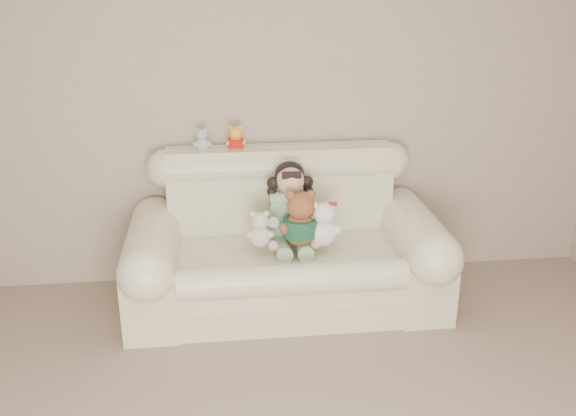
% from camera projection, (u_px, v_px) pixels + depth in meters
% --- Properties ---
extents(wall_back, '(4.50, 0.00, 4.50)m').
position_uv_depth(wall_back, '(291.00, 103.00, 4.47)').
color(wall_back, tan).
rests_on(wall_back, ground).
extents(sofa, '(2.10, 0.95, 1.03)m').
position_uv_depth(sofa, '(286.00, 236.00, 4.27)').
color(sofa, '#FFF4CD').
rests_on(sofa, floor).
extents(seated_child, '(0.36, 0.43, 0.58)m').
position_uv_depth(seated_child, '(290.00, 204.00, 4.28)').
color(seated_child, '#2C7D35').
rests_on(seated_child, sofa).
extents(brown_teddy, '(0.31, 0.25, 0.44)m').
position_uv_depth(brown_teddy, '(300.00, 213.00, 4.10)').
color(brown_teddy, brown).
rests_on(brown_teddy, sofa).
extents(white_cat, '(0.26, 0.23, 0.36)m').
position_uv_depth(white_cat, '(324.00, 219.00, 4.11)').
color(white_cat, white).
rests_on(white_cat, sofa).
extents(cream_teddy, '(0.19, 0.15, 0.28)m').
position_uv_depth(cream_teddy, '(260.00, 226.00, 4.10)').
color(cream_teddy, white).
rests_on(cream_teddy, sofa).
extents(yellow_mini_bear, '(0.14, 0.11, 0.21)m').
position_uv_depth(yellow_mini_bear, '(236.00, 136.00, 4.34)').
color(yellow_mini_bear, yellow).
rests_on(yellow_mini_bear, sofa).
extents(grey_mini_plush, '(0.15, 0.13, 0.19)m').
position_uv_depth(grey_mini_plush, '(202.00, 138.00, 4.33)').
color(grey_mini_plush, silver).
rests_on(grey_mini_plush, sofa).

